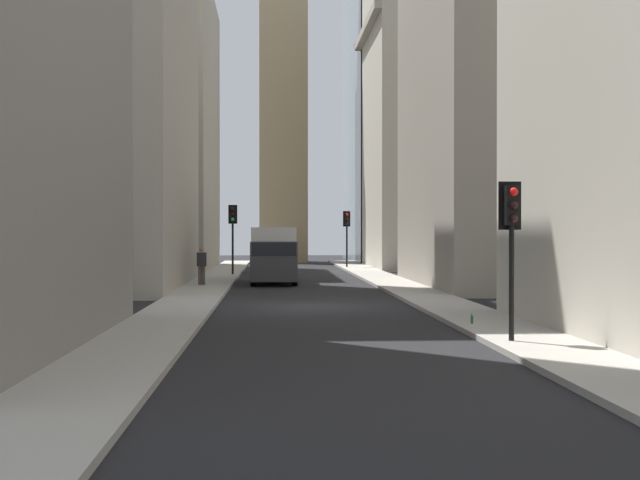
# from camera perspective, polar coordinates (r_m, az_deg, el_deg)

# --- Properties ---
(ground_plane) EXTENTS (135.00, 135.00, 0.00)m
(ground_plane) POSITION_cam_1_polar(r_m,az_deg,el_deg) (30.03, -0.36, -4.44)
(ground_plane) COLOR black
(sidewalk_right) EXTENTS (90.00, 2.20, 0.14)m
(sidewalk_right) POSITION_cam_1_polar(r_m,az_deg,el_deg) (30.14, -8.96, -4.29)
(sidewalk_right) COLOR #A8A399
(sidewalk_right) RESTS_ON ground_plane
(sidewalk_left) EXTENTS (90.00, 2.20, 0.14)m
(sidewalk_left) POSITION_cam_1_polar(r_m,az_deg,el_deg) (30.58, 8.12, -4.22)
(sidewalk_left) COLOR #A8A399
(sidewalk_left) RESTS_ON ground_plane
(building_left_far) EXTENTS (13.22, 10.50, 21.20)m
(building_left_far) POSITION_cam_1_polar(r_m,az_deg,el_deg) (63.38, 7.89, 7.77)
(building_left_far) COLOR beige
(building_left_far) RESTS_ON ground_plane
(building_left_midfar) EXTENTS (15.06, 10.50, 22.14)m
(building_left_midfar) POSITION_cam_1_polar(r_m,az_deg,el_deg) (43.25, 13.37, 11.82)
(building_left_midfar) COLOR gray
(building_left_midfar) RESTS_ON ground_plane
(building_right_far) EXTENTS (16.09, 10.00, 19.21)m
(building_right_far) POSITION_cam_1_polar(r_m,az_deg,el_deg) (60.95, -11.87, 7.11)
(building_right_far) COLOR #A8A091
(building_right_far) RESTS_ON ground_plane
(church_spire) EXTENTS (4.55, 4.55, 39.49)m
(church_spire) POSITION_cam_1_polar(r_m,az_deg,el_deg) (77.28, -2.45, 14.02)
(church_spire) COLOR #9E8966
(church_spire) RESTS_ON ground_plane
(delivery_truck) EXTENTS (6.46, 2.25, 2.84)m
(delivery_truck) POSITION_cam_1_polar(r_m,az_deg,el_deg) (43.74, -3.09, -0.97)
(delivery_truck) COLOR silver
(delivery_truck) RESTS_ON ground_plane
(hatchback_grey) EXTENTS (4.30, 1.78, 1.42)m
(hatchback_grey) POSITION_cam_1_polar(r_m,az_deg,el_deg) (54.83, -3.11, -1.50)
(hatchback_grey) COLOR slate
(hatchback_grey) RESTS_ON ground_plane
(traffic_light_foreground) EXTENTS (0.43, 0.52, 3.60)m
(traffic_light_foreground) POSITION_cam_1_polar(r_m,az_deg,el_deg) (19.84, 12.60, 1.06)
(traffic_light_foreground) COLOR black
(traffic_light_foreground) RESTS_ON sidewalk_left
(traffic_light_midblock) EXTENTS (0.43, 0.52, 4.06)m
(traffic_light_midblock) POSITION_cam_1_polar(r_m,az_deg,el_deg) (50.46, -5.81, 1.11)
(traffic_light_midblock) COLOR black
(traffic_light_midblock) RESTS_ON sidewalk_right
(traffic_light_far_junction) EXTENTS (0.43, 0.52, 3.97)m
(traffic_light_far_junction) POSITION_cam_1_polar(r_m,az_deg,el_deg) (61.02, 1.79, 0.94)
(traffic_light_far_junction) COLOR black
(traffic_light_far_junction) RESTS_ON sidewalk_left
(pedestrian) EXTENTS (0.26, 0.44, 1.77)m
(pedestrian) POSITION_cam_1_polar(r_m,az_deg,el_deg) (40.48, -7.86, -1.60)
(pedestrian) COLOR #473D33
(pedestrian) RESTS_ON sidewalk_right
(discarded_bottle) EXTENTS (0.07, 0.07, 0.27)m
(discarded_bottle) POSITION_cam_1_polar(r_m,az_deg,el_deg) (23.47, 10.04, -5.22)
(discarded_bottle) COLOR #236033
(discarded_bottle) RESTS_ON sidewalk_left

